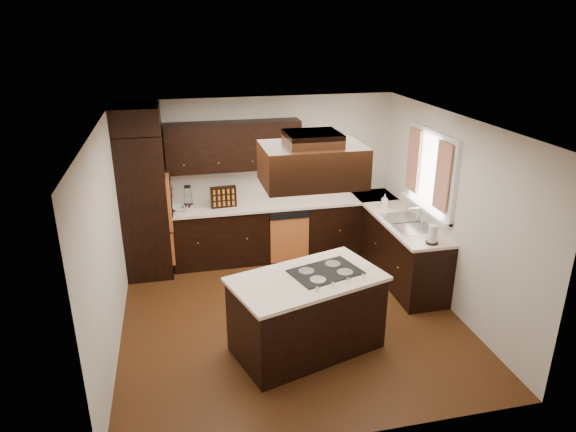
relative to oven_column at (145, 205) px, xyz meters
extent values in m
cube|color=#5B3114|center=(1.78, -1.71, -1.07)|extent=(4.20, 4.20, 0.02)
cube|color=white|center=(1.78, -1.71, 1.45)|extent=(4.20, 4.20, 0.02)
cube|color=beige|center=(1.78, 0.40, 0.19)|extent=(4.20, 0.02, 2.50)
cube|color=beige|center=(1.78, -3.81, 0.19)|extent=(4.20, 0.02, 2.50)
cube|color=beige|center=(-0.33, -1.71, 0.19)|extent=(0.02, 4.20, 2.50)
cube|color=beige|center=(3.88, -1.71, 0.19)|extent=(0.02, 4.20, 2.50)
cube|color=black|center=(0.00, 0.00, 0.00)|extent=(0.65, 0.75, 2.12)
cube|color=orange|center=(0.35, 0.00, 0.06)|extent=(0.05, 0.62, 0.78)
cube|color=black|center=(1.81, 0.09, -0.62)|extent=(2.93, 0.60, 0.88)
cube|color=black|center=(3.58, -0.80, -0.62)|extent=(0.60, 2.40, 0.88)
cube|color=#F8DCC5|center=(1.81, 0.08, -0.16)|extent=(2.93, 0.63, 0.04)
cube|color=#F8DCC5|center=(3.56, -0.80, -0.16)|extent=(0.63, 2.40, 0.04)
cube|color=black|center=(1.34, 0.23, 0.75)|extent=(2.00, 0.34, 0.72)
cube|color=orange|center=(2.10, -0.20, -0.66)|extent=(0.60, 0.05, 0.72)
cube|color=white|center=(3.85, -1.16, 0.59)|extent=(0.06, 1.32, 1.12)
cube|color=white|center=(3.87, -1.16, 0.59)|extent=(0.00, 1.20, 1.00)
cube|color=beige|center=(3.79, -1.57, 0.64)|extent=(0.02, 0.34, 0.90)
cube|color=beige|center=(3.79, -0.74, 0.64)|extent=(0.02, 0.34, 0.90)
cube|color=silver|center=(3.58, -1.16, -0.14)|extent=(0.52, 0.84, 0.01)
cube|color=black|center=(1.80, -2.40, -0.62)|extent=(1.79, 1.31, 0.88)
cube|color=#F8DCC5|center=(1.80, -2.40, -0.16)|extent=(1.86, 1.38, 0.04)
cube|color=black|center=(2.03, -2.33, -0.13)|extent=(0.87, 0.71, 0.01)
cube|color=black|center=(1.88, -2.25, 1.10)|extent=(1.05, 0.72, 0.42)
cube|color=black|center=(1.88, -2.25, 1.38)|extent=(0.55, 0.50, 0.13)
cylinder|color=silver|center=(0.62, 0.02, -0.09)|extent=(0.15, 0.15, 0.10)
cone|color=silver|center=(0.62, 0.02, 0.09)|extent=(0.13, 0.13, 0.26)
cube|color=black|center=(1.14, 0.06, 0.02)|extent=(0.39, 0.13, 0.32)
imported|color=white|center=(0.48, 0.07, -0.11)|extent=(0.29, 0.29, 0.06)
imported|color=white|center=(3.50, -0.48, -0.04)|extent=(0.12, 0.12, 0.21)
cylinder|color=white|center=(3.57, -1.87, -0.02)|extent=(0.15, 0.15, 0.25)
camera|label=1|loc=(0.49, -7.25, 2.52)|focal=32.00mm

